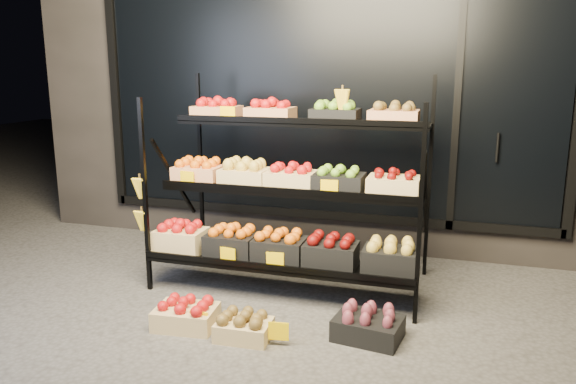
% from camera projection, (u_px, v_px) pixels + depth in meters
% --- Properties ---
extents(ground, '(24.00, 24.00, 0.00)m').
position_uv_depth(ground, '(265.00, 315.00, 3.97)').
color(ground, '#514F4C').
rests_on(ground, ground).
extents(building, '(6.00, 2.08, 3.50)m').
position_uv_depth(building, '(344.00, 63.00, 6.00)').
color(building, '#2D2826').
rests_on(building, ground).
extents(display_rack, '(2.18, 1.02, 1.66)m').
position_uv_depth(display_rack, '(288.00, 189.00, 4.36)').
color(display_rack, black).
rests_on(display_rack, ground).
extents(tag_floor_a, '(0.13, 0.01, 0.12)m').
position_uv_depth(tag_floor_a, '(199.00, 326.00, 3.68)').
color(tag_floor_a, '#F8C400').
rests_on(tag_floor_a, ground).
extents(tag_floor_b, '(0.13, 0.01, 0.12)m').
position_uv_depth(tag_floor_b, '(278.00, 337.00, 3.52)').
color(tag_floor_b, '#F8C400').
rests_on(tag_floor_b, ground).
extents(floor_crate_left, '(0.43, 0.33, 0.20)m').
position_uv_depth(floor_crate_left, '(186.00, 314.00, 3.77)').
color(floor_crate_left, '#D5B87B').
rests_on(floor_crate_left, ground).
extents(floor_crate_midright, '(0.36, 0.27, 0.18)m').
position_uv_depth(floor_crate_midright, '(244.00, 326.00, 3.61)').
color(floor_crate_midright, '#D5B87B').
rests_on(floor_crate_midright, ground).
extents(floor_crate_right, '(0.46, 0.36, 0.21)m').
position_uv_depth(floor_crate_right, '(368.00, 325.00, 3.61)').
color(floor_crate_right, black).
rests_on(floor_crate_right, ground).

